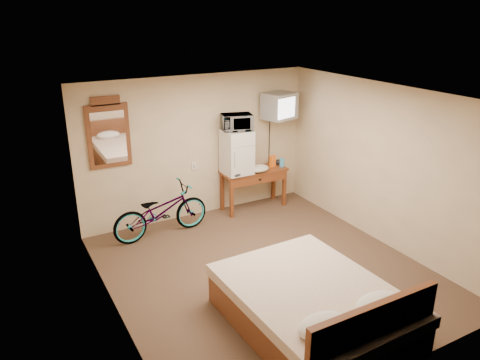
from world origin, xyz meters
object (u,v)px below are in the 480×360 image
at_px(microwave, 237,122).
at_px(wall_mirror, 108,134).
at_px(mini_fridge, 237,152).
at_px(crt_television, 279,106).
at_px(desk, 255,177).
at_px(blue_cup, 282,163).
at_px(bed, 315,308).
at_px(bicycle, 161,211).

relative_size(microwave, wall_mirror, 0.45).
relative_size(mini_fridge, crt_television, 1.18).
height_order(desk, mini_fridge, mini_fridge).
bearing_deg(desk, crt_television, 1.92).
bearing_deg(crt_television, blue_cup, -63.15).
xyz_separation_m(crt_television, wall_mirror, (-3.01, 0.25, -0.19)).
bearing_deg(microwave, mini_fridge, -108.23).
bearing_deg(crt_television, bed, -116.55).
distance_m(microwave, bicycle, 2.00).
distance_m(mini_fridge, blue_cup, 0.96).
bearing_deg(desk, blue_cup, -6.57).
xyz_separation_m(desk, wall_mirror, (-2.50, 0.27, 1.07)).
height_order(desk, bicycle, bicycle).
bearing_deg(desk, microwave, 175.81).
bearing_deg(blue_cup, microwave, 174.36).
distance_m(mini_fridge, bed, 3.60).
xyz_separation_m(desk, mini_fridge, (-0.36, 0.03, 0.53)).
distance_m(desk, wall_mirror, 2.73).
bearing_deg(bed, mini_fridge, 76.31).
height_order(desk, bed, bed).
bearing_deg(bed, bicycle, 102.70).
bearing_deg(bicycle, mini_fridge, -85.07).
bearing_deg(bicycle, desk, -87.48).
bearing_deg(microwave, bicycle, -155.73).
height_order(mini_fridge, bicycle, mini_fridge).
xyz_separation_m(desk, bed, (-1.18, -3.37, -0.33)).
distance_m(desk, blue_cup, 0.59).
distance_m(bicycle, bed, 3.24).
height_order(blue_cup, wall_mirror, wall_mirror).
distance_m(mini_fridge, crt_television, 1.14).
bearing_deg(crt_television, desk, -178.08).
distance_m(microwave, bed, 3.76).
relative_size(wall_mirror, bed, 0.51).
xyz_separation_m(mini_fridge, blue_cup, (0.91, -0.09, -0.31)).
height_order(microwave, wall_mirror, wall_mirror).
xyz_separation_m(microwave, wall_mirror, (-2.14, 0.24, 0.01)).
xyz_separation_m(microwave, blue_cup, (0.91, -0.09, -0.85)).
height_order(crt_television, bicycle, crt_television).
relative_size(mini_fridge, bed, 0.35).
height_order(blue_cup, bed, blue_cup).
bearing_deg(wall_mirror, blue_cup, -6.22).
distance_m(mini_fridge, bicycle, 1.71).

